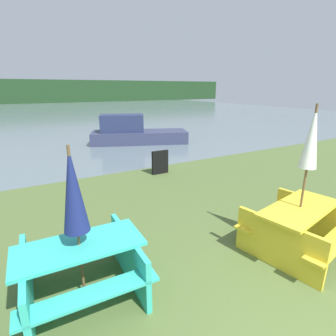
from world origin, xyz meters
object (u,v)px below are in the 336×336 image
object	(u,v)px
picnic_table_teal	(82,265)
boat	(134,133)
umbrella_navy	(73,191)
signboard	(160,162)
picnic_table_yellow	(298,225)
umbrella_white	(312,139)

from	to	relation	value
picnic_table_teal	boat	size ratio (longest dim) A/B	0.33
umbrella_navy	boat	size ratio (longest dim) A/B	0.42
picnic_table_teal	signboard	bearing A→B (deg)	51.24
picnic_table_teal	umbrella_navy	world-z (taller)	umbrella_navy
picnic_table_yellow	umbrella_white	xyz separation A→B (m)	(0.00, 0.00, 1.43)
boat	picnic_table_teal	bearing A→B (deg)	-94.85
boat	signboard	world-z (taller)	boat
umbrella_navy	boat	world-z (taller)	umbrella_navy
boat	signboard	distance (m)	5.06
picnic_table_teal	umbrella_white	xyz separation A→B (m)	(3.32, -0.70, 1.44)
picnic_table_yellow	umbrella_navy	world-z (taller)	umbrella_navy
picnic_table_teal	umbrella_white	size ratio (longest dim) A/B	0.65
signboard	umbrella_navy	bearing A→B (deg)	-128.76
boat	signboard	xyz separation A→B (m)	(-1.15, -4.92, -0.13)
umbrella_white	boat	xyz separation A→B (m)	(1.09, 9.68, -1.40)
picnic_table_teal	umbrella_navy	xyz separation A→B (m)	(0.00, 0.00, 1.03)
picnic_table_teal	umbrella_navy	distance (m)	1.03
picnic_table_yellow	picnic_table_teal	size ratio (longest dim) A/B	1.14
umbrella_navy	signboard	bearing A→B (deg)	51.24
umbrella_navy	umbrella_white	size ratio (longest dim) A/B	0.84
boat	picnic_table_yellow	bearing A→B (deg)	-75.12
umbrella_navy	umbrella_white	distance (m)	3.42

